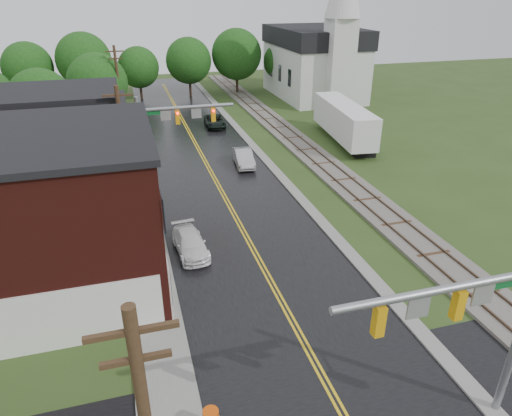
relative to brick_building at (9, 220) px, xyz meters
name	(u,v)px	position (x,y,z in m)	size (l,w,h in m)	color
main_road	(209,168)	(12.48, 15.00, -4.15)	(10.00, 90.00, 0.02)	black
curb_right	(253,146)	(17.88, 20.00, -4.15)	(0.80, 70.00, 0.12)	gray
sidewalk_left	(140,200)	(6.28, 10.00, -4.15)	(2.40, 50.00, 0.12)	gray
brick_building	(9,220)	(0.00, 0.00, 0.00)	(14.30, 10.30, 8.30)	#46140F
yellow_house	(65,161)	(1.48, 11.00, -0.95)	(8.00, 7.00, 6.40)	tan
darkred_building	(87,137)	(2.48, 20.00, -1.95)	(7.00, 6.00, 4.40)	#3F0F0C
church	(318,55)	(32.48, 38.74, 1.68)	(10.40, 18.40, 20.00)	silver
railroad	(296,141)	(22.48, 20.00, -4.05)	(3.20, 80.00, 0.30)	#59544C
traffic_signal_near	(475,314)	(15.96, -13.00, 0.82)	(7.34, 0.30, 7.20)	gray
traffic_signal_far	(168,125)	(9.01, 12.00, 0.82)	(7.34, 0.43, 7.20)	gray
utility_pole_b	(125,153)	(5.68, 7.00, 0.57)	(1.80, 0.28, 9.00)	#382616
utility_pole_c	(119,88)	(5.68, 29.00, 0.57)	(1.80, 0.28, 9.00)	#382616
tree_left_c	(43,102)	(-1.36, 24.90, 0.36)	(6.00, 6.00, 7.65)	black
tree_left_e	(99,85)	(3.64, 30.90, 0.66)	(6.40, 6.40, 8.16)	black
suv_dark	(215,121)	(15.61, 27.85, -3.52)	(2.10, 4.55, 1.26)	black
sedan_silver	(244,158)	(15.61, 14.89, -3.44)	(1.50, 4.29, 1.41)	#ACACB1
pickup_white	(190,244)	(8.80, 1.42, -3.55)	(1.69, 4.16, 1.21)	white
semi_trailer	(344,120)	(27.06, 18.67, -1.86)	(4.03, 12.47, 3.86)	black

